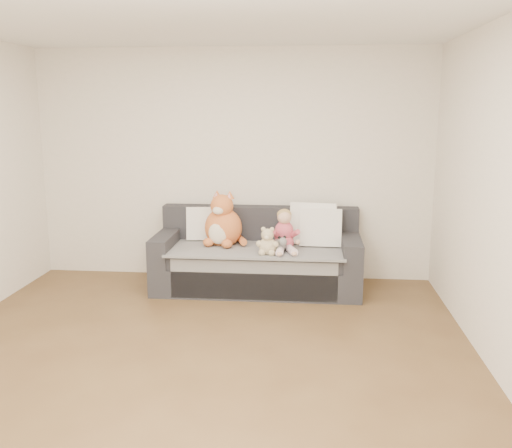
{
  "coord_description": "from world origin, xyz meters",
  "views": [
    {
      "loc": [
        0.87,
        -3.92,
        1.95
      ],
      "look_at": [
        0.32,
        1.87,
        0.75
      ],
      "focal_mm": 40.0,
      "sensor_mm": 36.0,
      "label": 1
    }
  ],
  "objects_px": {
    "plush_cat": "(223,224)",
    "sippy_cup": "(272,247)",
    "teddy_bear": "(267,243)",
    "sofa": "(258,260)",
    "toddler": "(284,233)"
  },
  "relations": [
    {
      "from": "plush_cat",
      "to": "sippy_cup",
      "type": "height_order",
      "value": "plush_cat"
    },
    {
      "from": "teddy_bear",
      "to": "sippy_cup",
      "type": "xyz_separation_m",
      "value": [
        0.04,
        0.05,
        -0.05
      ]
    },
    {
      "from": "sofa",
      "to": "sippy_cup",
      "type": "xyz_separation_m",
      "value": [
        0.17,
        -0.31,
        0.23
      ]
    },
    {
      "from": "sofa",
      "to": "toddler",
      "type": "height_order",
      "value": "toddler"
    },
    {
      "from": "sofa",
      "to": "toddler",
      "type": "relative_size",
      "value": 4.92
    },
    {
      "from": "sofa",
      "to": "plush_cat",
      "type": "relative_size",
      "value": 3.53
    },
    {
      "from": "sofa",
      "to": "sippy_cup",
      "type": "bearing_deg",
      "value": -61.08
    },
    {
      "from": "plush_cat",
      "to": "sippy_cup",
      "type": "bearing_deg",
      "value": -15.82
    },
    {
      "from": "sippy_cup",
      "to": "teddy_bear",
      "type": "bearing_deg",
      "value": -126.7
    },
    {
      "from": "sofa",
      "to": "toddler",
      "type": "bearing_deg",
      "value": -30.09
    },
    {
      "from": "teddy_bear",
      "to": "sippy_cup",
      "type": "distance_m",
      "value": 0.08
    },
    {
      "from": "sofa",
      "to": "teddy_bear",
      "type": "bearing_deg",
      "value": -69.95
    },
    {
      "from": "toddler",
      "to": "sippy_cup",
      "type": "xyz_separation_m",
      "value": [
        -0.12,
        -0.14,
        -0.12
      ]
    },
    {
      "from": "toddler",
      "to": "plush_cat",
      "type": "bearing_deg",
      "value": 157.13
    },
    {
      "from": "sofa",
      "to": "teddy_bear",
      "type": "xyz_separation_m",
      "value": [
        0.13,
        -0.37,
        0.28
      ]
    }
  ]
}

